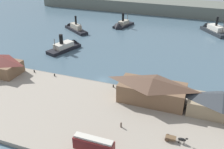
{
  "coord_description": "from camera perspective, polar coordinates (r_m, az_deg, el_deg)",
  "views": [
    {
      "loc": [
        31.9,
        -76.6,
        45.24
      ],
      "look_at": [
        2.9,
        1.64,
        2.0
      ],
      "focal_mm": 41.18,
      "sensor_mm": 36.0,
      "label": 1
    }
  ],
  "objects": [
    {
      "name": "mooring_post_center_east",
      "position": [
        101.6,
        -16.88,
        0.72
      ],
      "size": [
        0.44,
        0.44,
        0.9
      ],
      "primitive_type": "cylinder",
      "color": "black",
      "rests_on": "quay_promenade"
    },
    {
      "name": "mooring_post_west",
      "position": [
        87.26,
        0.3,
        -2.58
      ],
      "size": [
        0.44,
        0.44,
        0.9
      ],
      "primitive_type": "cylinder",
      "color": "black",
      "rests_on": "quay_promenade"
    },
    {
      "name": "ferry_shed_customs_shed",
      "position": [
        79.29,
        8.9,
        -3.33
      ],
      "size": [
        20.42,
        9.83,
        7.84
      ],
      "color": "brown",
      "rests_on": "quay_promenade"
    },
    {
      "name": "horse_cart",
      "position": [
        67.01,
        13.81,
        -13.62
      ],
      "size": [
        5.5,
        1.61,
        1.87
      ],
      "color": "brown",
      "rests_on": "quay_promenade"
    },
    {
      "name": "seawall_edge",
      "position": [
        91.37,
        -2.85,
        -1.96
      ],
      "size": [
        110.0,
        0.8,
        1.0
      ],
      "primitive_type": "cube",
      "color": "gray",
      "rests_on": "ground"
    },
    {
      "name": "ferry_moored_east",
      "position": [
        150.99,
        -8.38,
        10.21
      ],
      "size": [
        19.58,
        15.24,
        10.13
      ],
      "color": "black",
      "rests_on": "ground"
    },
    {
      "name": "pedestrian_standing_center",
      "position": [
        69.61,
        2.02,
        -11.08
      ],
      "size": [
        0.4,
        0.4,
        1.64
      ],
      "color": "#4C3D33",
      "rests_on": "quay_promenade"
    },
    {
      "name": "far_headland",
      "position": [
        193.75,
        10.74,
        14.64
      ],
      "size": [
        180.0,
        24.0,
        8.0
      ],
      "primitive_type": "cube",
      "color": "#60665B",
      "rests_on": "ground"
    },
    {
      "name": "quay_promenade",
      "position": [
        77.4,
        -8.21,
        -8.15
      ],
      "size": [
        110.0,
        36.0,
        1.2
      ],
      "primitive_type": "cube",
      "color": "#9E9384",
      "rests_on": "ground"
    },
    {
      "name": "mooring_post_east",
      "position": [
        96.75,
        -12.64,
        -0.1
      ],
      "size": [
        0.44,
        0.44,
        0.9
      ],
      "primitive_type": "cylinder",
      "color": "black",
      "rests_on": "quay_promenade"
    },
    {
      "name": "street_tram",
      "position": [
        61.29,
        -4.09,
        -15.23
      ],
      "size": [
        9.68,
        2.6,
        4.49
      ],
      "color": "maroon",
      "rests_on": "quay_promenade"
    },
    {
      "name": "ferry_mid_harbor",
      "position": [
        123.37,
        -9.95,
        6.2
      ],
      "size": [
        11.12,
        18.96,
        9.85
      ],
      "color": "black",
      "rests_on": "ground"
    },
    {
      "name": "ferry_near_quay",
      "position": [
        156.58,
        21.4,
        9.31
      ],
      "size": [
        17.4,
        19.68,
        11.53
      ],
      "color": "#23282D",
      "rests_on": "ground"
    },
    {
      "name": "ground_plane",
      "position": [
        94.51,
        -2.0,
        -1.22
      ],
      "size": [
        320.0,
        320.0,
        0.0
      ],
      "primitive_type": "plane",
      "color": "#476070"
    },
    {
      "name": "ferry_outer_harbor",
      "position": [
        155.1,
        2.1,
        10.87
      ],
      "size": [
        9.71,
        16.82,
        10.14
      ],
      "color": "black",
      "rests_on": "ground"
    },
    {
      "name": "ferry_shed_west_terminal",
      "position": [
        78.63,
        23.09,
        -6.06
      ],
      "size": [
        18.35,
        8.77,
        7.03
      ],
      "color": "#998466",
      "rests_on": "quay_promenade"
    }
  ]
}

